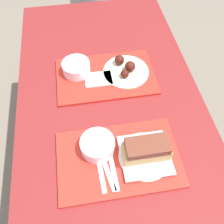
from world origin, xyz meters
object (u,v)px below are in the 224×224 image
tray_far (105,76)px  brisket_sandwich_plate (146,152)px  tray_near (119,159)px  bowl_coleslaw_far (76,67)px  bowl_coleslaw_near (98,145)px  wings_plate_far (126,69)px

tray_far → brisket_sandwich_plate: (0.08, -0.42, 0.04)m
tray_near → bowl_coleslaw_far: bowl_coleslaw_far is taller
bowl_coleslaw_near → wings_plate_far: size_ratio=0.60×
brisket_sandwich_plate → wings_plate_far: size_ratio=0.92×
tray_near → wings_plate_far: (0.11, 0.42, 0.02)m
bowl_coleslaw_near → brisket_sandwich_plate: (0.16, -0.06, 0.01)m
tray_far → bowl_coleslaw_near: bearing=-102.5°
tray_far → brisket_sandwich_plate: size_ratio=2.31×
tray_near → wings_plate_far: 0.43m
tray_far → bowl_coleslaw_far: bowl_coleslaw_far is taller
tray_near → bowl_coleslaw_near: size_ratio=3.56×
bowl_coleslaw_near → wings_plate_far: wings_plate_far is taller
wings_plate_far → tray_near: bearing=-104.1°
bowl_coleslaw_near → wings_plate_far: (0.18, 0.37, -0.01)m
tray_near → tray_far: size_ratio=1.00×
tray_near → bowl_coleslaw_far: size_ratio=3.56×
tray_near → brisket_sandwich_plate: brisket_sandwich_plate is taller
bowl_coleslaw_near → tray_near: bearing=-35.4°
brisket_sandwich_plate → bowl_coleslaw_far: (-0.21, 0.46, -0.01)m
tray_far → bowl_coleslaw_near: 0.37m
tray_near → bowl_coleslaw_far: (-0.12, 0.45, 0.04)m
brisket_sandwich_plate → bowl_coleslaw_far: bearing=114.4°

